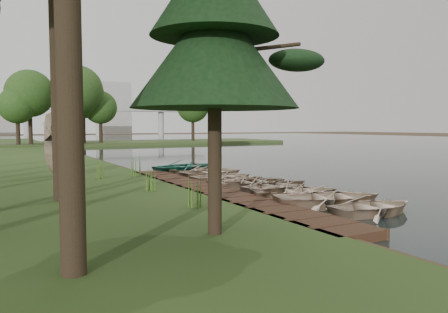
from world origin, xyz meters
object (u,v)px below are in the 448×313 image
rowboat_1 (330,196)px  stored_rowboat (55,170)px  rowboat_2 (297,190)px  pine_tree (214,17)px  rowboat_0 (374,204)px  boardwalk (211,193)px

rowboat_1 → stored_rowboat: bearing=47.1°
rowboat_2 → stored_rowboat: 12.35m
rowboat_1 → stored_rowboat: 13.84m
stored_rowboat → pine_tree: bearing=-151.1°
rowboat_2 → rowboat_1: bearing=-164.6°
rowboat_0 → rowboat_2: (-0.36, 3.40, 0.04)m
boardwalk → pine_tree: size_ratio=2.01×
boardwalk → stored_rowboat: bearing=121.9°
rowboat_0 → pine_tree: (-5.91, -0.74, 4.85)m
boardwalk → rowboat_0: 6.32m
rowboat_1 → rowboat_2: bearing=14.9°
rowboat_2 → stored_rowboat: size_ratio=1.09×
rowboat_0 → boardwalk: bearing=28.2°
pine_tree → rowboat_0: bearing=7.1°
stored_rowboat → pine_tree: (1.73, -14.10, 4.59)m
rowboat_0 → rowboat_2: bearing=7.6°
rowboat_2 → pine_tree: bearing=142.6°
rowboat_0 → stored_rowboat: size_ratio=0.96×
boardwalk → rowboat_1: (2.47, -4.05, 0.29)m
boardwalk → rowboat_1: rowboat_1 is taller
rowboat_1 → rowboat_2: (0.02, 1.81, -0.03)m
pine_tree → boardwalk: bearing=64.3°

